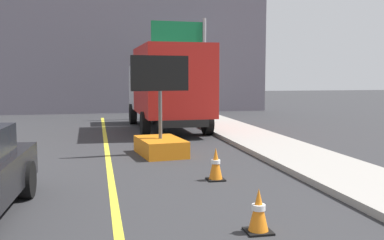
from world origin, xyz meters
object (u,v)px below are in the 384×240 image
object	(u,v)px
arrow_board_trailer	(160,137)
traffic_cone_far_lane	(216,164)
box_truck	(168,85)
traffic_cone_mid_lane	(259,211)
highway_guide_sign	(189,50)

from	to	relation	value
arrow_board_trailer	traffic_cone_far_lane	size ratio (longest dim) A/B	3.95
box_truck	traffic_cone_mid_lane	bearing A→B (deg)	-92.91
traffic_cone_mid_lane	arrow_board_trailer	bearing A→B (deg)	94.35
arrow_board_trailer	traffic_cone_far_lane	xyz separation A→B (m)	(0.71, -3.17, -0.14)
arrow_board_trailer	traffic_cone_far_lane	distance (m)	3.25
highway_guide_sign	traffic_cone_mid_lane	xyz separation A→B (m)	(-2.37, -16.06, -3.12)
arrow_board_trailer	highway_guide_sign	bearing A→B (deg)	73.77
arrow_board_trailer	traffic_cone_mid_lane	size ratio (longest dim) A/B	4.32
arrow_board_trailer	traffic_cone_mid_lane	xyz separation A→B (m)	(0.48, -6.26, -0.17)
highway_guide_sign	traffic_cone_mid_lane	distance (m)	16.53
box_truck	traffic_cone_far_lane	xyz separation A→B (m)	(-0.37, -8.64, -1.44)
box_truck	traffic_cone_far_lane	bearing A→B (deg)	-92.44
box_truck	traffic_cone_far_lane	distance (m)	8.77
box_truck	traffic_cone_mid_lane	size ratio (longest dim) A/B	10.78
arrow_board_trailer	highway_guide_sign	distance (m)	10.62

